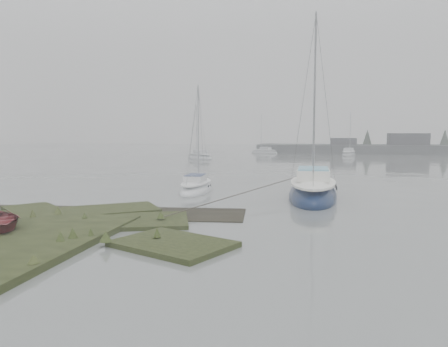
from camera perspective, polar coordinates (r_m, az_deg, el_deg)
ground at (r=43.69m, az=5.02°, el=0.79°), size 160.00×160.00×0.00m
sailboat_main at (r=23.94m, az=11.51°, el=-2.41°), size 2.55×7.68×10.82m
sailboat_white at (r=26.00m, az=-3.65°, el=-1.96°), size 1.69×4.88×6.85m
sailboat_far_a at (r=57.01m, az=-3.21°, el=2.14°), size 5.00×5.02×7.53m
sailboat_far_b at (r=67.48m, az=15.98°, el=2.46°), size 3.11×5.47×7.34m
sailboat_far_c at (r=71.30m, az=5.30°, el=2.79°), size 5.06×3.62×6.86m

